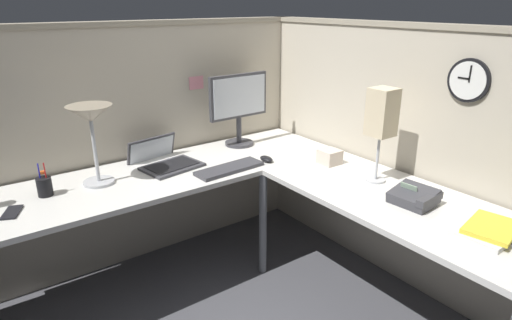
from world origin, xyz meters
name	(u,v)px	position (x,y,z in m)	size (l,w,h in m)	color
ground_plane	(258,292)	(0.00, 0.00, 0.00)	(6.80, 6.80, 0.00)	#47474C
cubicle_wall_back	(135,145)	(-0.36, 0.87, 0.79)	(2.57, 0.12, 1.58)	#B7AD99
cubicle_wall_right	(396,155)	(0.87, -0.27, 0.79)	(0.12, 2.37, 1.58)	#B7AD99
desk	(241,209)	(-0.15, -0.05, 0.63)	(2.35, 2.15, 0.73)	silver
monitor	(239,104)	(0.31, 0.64, 1.02)	(0.46, 0.20, 0.50)	#38383D
laptop	(163,160)	(-0.30, 0.60, 0.75)	(0.40, 0.43, 0.22)	#38383D
keyboard	(229,169)	(-0.02, 0.26, 0.74)	(0.43, 0.14, 0.02)	#38383D
computer_mouse	(266,159)	(0.25, 0.25, 0.75)	(0.06, 0.10, 0.03)	black
desk_lamp_dome	(91,120)	(-0.72, 0.52, 1.09)	(0.24, 0.24, 0.44)	#B7BABF
pen_cup	(45,186)	(-1.00, 0.53, 0.78)	(0.08, 0.08, 0.18)	black
cell_phone	(12,212)	(-1.17, 0.40, 0.73)	(0.07, 0.14, 0.01)	black
office_phone	(415,197)	(0.47, -0.68, 0.77)	(0.20, 0.22, 0.11)	#38383D
book_stack	(489,230)	(0.48, -1.06, 0.75)	(0.31, 0.24, 0.04)	silver
desk_lamp_paper	(382,115)	(0.56, -0.37, 1.11)	(0.13, 0.13, 0.53)	#B7BABF
tissue_box	(330,157)	(0.55, -0.01, 0.78)	(0.12, 0.12, 0.09)	beige
wall_clock	(469,80)	(0.82, -0.68, 1.32)	(0.04, 0.22, 0.22)	black
pinned_note_leftmost	(196,83)	(0.08, 0.82, 1.17)	(0.11, 0.00, 0.09)	pink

